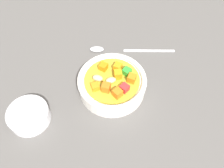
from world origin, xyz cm
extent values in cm
cube|color=#565451|center=(0.00, 0.00, -1.00)|extent=(140.00, 140.00, 2.00)
cylinder|color=white|center=(0.00, 0.00, 1.75)|extent=(15.87, 15.87, 3.51)
torus|color=white|center=(0.00, 0.00, 3.88)|extent=(16.16, 16.16, 1.25)
cylinder|color=gold|center=(0.00, 0.00, 3.71)|extent=(12.94, 12.94, 0.40)
cube|color=orange|center=(0.22, -3.32, 4.77)|extent=(1.82, 1.82, 1.72)
ellipsoid|color=beige|center=(2.95, 1.42, 4.58)|extent=(2.59, 1.82, 1.34)
cube|color=orange|center=(-0.32, 3.18, 4.94)|extent=(1.99, 1.99, 2.05)
cube|color=green|center=(-2.40, -3.05, 4.65)|extent=(2.08, 2.08, 1.47)
cube|color=orange|center=(3.18, -2.07, 4.70)|extent=(1.91, 1.91, 1.58)
cube|color=red|center=(-3.67, 1.47, 4.68)|extent=(2.19, 2.19, 1.54)
cube|color=orange|center=(-0.93, -1.23, 4.90)|extent=(2.39, 2.39, 1.98)
ellipsoid|color=beige|center=(0.29, 0.60, 4.42)|extent=(2.84, 2.81, 1.03)
cube|color=orange|center=(2.38, 3.73, 4.58)|extent=(2.46, 2.46, 1.34)
cube|color=orange|center=(-4.23, -1.54, 4.83)|extent=(1.81, 1.81, 1.85)
cube|color=orange|center=(-2.87, 3.47, 4.89)|extent=(2.29, 2.29, 1.96)
cylinder|color=silver|center=(-4.10, -15.77, 0.37)|extent=(13.14, 6.32, 0.75)
ellipsoid|color=silver|center=(9.09, -9.97, 0.52)|extent=(4.25, 3.35, 1.04)
cylinder|color=white|center=(13.29, 14.85, 1.38)|extent=(9.02, 9.02, 2.75)
torus|color=white|center=(13.29, 14.85, 2.93)|extent=(9.11, 9.11, 0.72)
camera|label=1|loc=(-12.74, 28.23, 46.40)|focal=36.55mm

